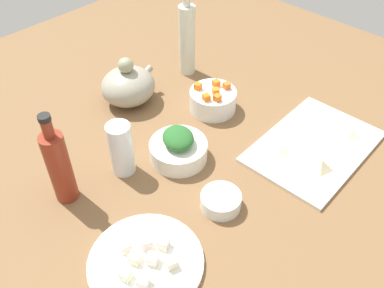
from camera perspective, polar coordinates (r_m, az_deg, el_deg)
tabletop at (r=109.48cm, az=-0.00°, el=-2.50°), size 190.00×190.00×3.00cm
cutting_board at (r=115.46cm, az=16.25°, el=-0.34°), size 36.49×25.29×1.00cm
plate_tofu at (r=89.19cm, az=-6.31°, el=-15.75°), size 23.86×23.86×1.20cm
bowl_greens at (r=106.83cm, az=-1.85°, el=-0.93°), size 14.80×14.80×5.01cm
bowl_carrots at (r=122.22cm, az=2.87°, el=5.96°), size 13.55×13.55×6.25cm
bowl_small_side at (r=96.67cm, az=3.95°, el=-7.76°), size 9.39×9.39×3.65cm
teapot at (r=125.34cm, az=-8.69°, el=7.90°), size 17.61×15.51×14.67cm
bottle_0 at (r=96.89cm, az=-17.69°, el=-2.87°), size 5.26×5.26×24.41cm
bottle_1 at (r=134.32cm, az=-0.70°, el=14.13°), size 5.23×5.23×27.09cm
drinking_glass_0 at (r=101.97cm, az=-9.66°, el=-0.65°), size 5.91×5.91×14.32cm
carrot_cube_0 at (r=116.49cm, az=3.47°, el=6.30°), size 1.89×1.89×1.80cm
carrot_cube_1 at (r=122.23cm, az=3.31°, el=8.27°), size 1.98×1.98×1.80cm
carrot_cube_2 at (r=121.43cm, az=4.75°, el=7.93°), size 2.22×2.22×1.80cm
carrot_cube_3 at (r=116.51cm, az=1.97°, el=6.37°), size 2.27×2.27×1.80cm
carrot_cube_4 at (r=120.78cm, az=0.81°, el=7.87°), size 2.15×2.15×1.80cm
carrot_cube_5 at (r=118.97cm, az=3.24°, el=7.19°), size 2.50×2.50×1.80cm
chopped_greens_mound at (r=103.81cm, az=-1.90°, el=0.84°), size 11.23×11.79×3.86cm
tofu_cube_0 at (r=89.73cm, az=-6.36°, el=-13.20°), size 2.97×2.97×2.20cm
tofu_cube_1 at (r=85.09cm, az=-6.67°, el=-18.18°), size 2.95×2.95×2.20cm
tofu_cube_2 at (r=87.45cm, az=-5.38°, el=-15.35°), size 2.99×2.99×2.20cm
tofu_cube_3 at (r=89.28cm, az=-3.93°, el=-13.38°), size 2.91×2.91×2.20cm
tofu_cube_4 at (r=87.96cm, az=-7.76°, el=-15.16°), size 2.85×2.85×2.20cm
tofu_cube_5 at (r=89.70cm, az=-9.12°, el=-13.68°), size 2.71×2.71×2.20cm
tofu_cube_6 at (r=86.77cm, az=-2.89°, el=-15.85°), size 2.79×2.79×2.20cm
tofu_cube_7 at (r=86.30cm, az=-9.01°, el=-17.18°), size 2.59×2.59×2.20cm
dumpling_0 at (r=120.50cm, az=20.93°, el=1.45°), size 4.40×4.65×2.20cm
dumpling_1 at (r=109.85cm, az=11.93°, el=-0.84°), size 5.22×5.16×2.21cm
dumpling_2 at (r=107.96cm, az=17.21°, el=-2.69°), size 6.01×6.24×3.20cm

